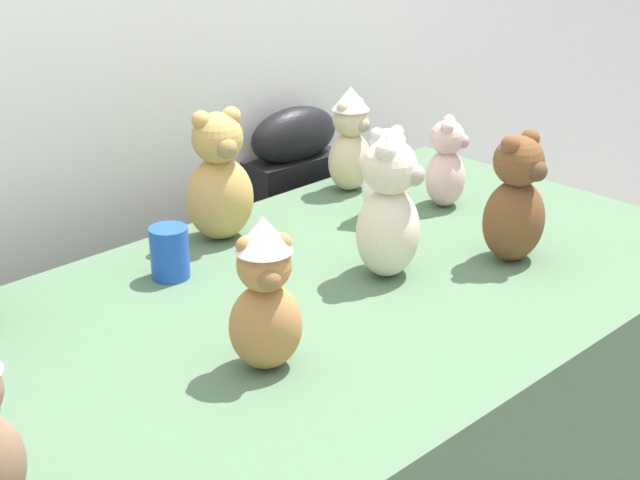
{
  "coord_description": "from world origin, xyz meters",
  "views": [
    {
      "loc": [
        -1.19,
        -0.96,
        1.63
      ],
      "look_at": [
        0.0,
        0.25,
        0.9
      ],
      "focal_mm": 53.44,
      "sensor_mm": 36.0,
      "label": 1
    }
  ],
  "objects_px": {
    "teddy_bear_honey": "(219,179)",
    "teddy_bear_blush": "(446,165)",
    "teddy_bear_snow": "(386,176)",
    "party_cup_blue": "(170,253)",
    "teddy_bear_caramel": "(265,296)",
    "teddy_bear_cream": "(389,212)",
    "teddy_bear_chestnut": "(516,202)",
    "instrument_case": "(296,267)",
    "display_table": "(320,459)",
    "teddy_bear_sand": "(350,140)"
  },
  "relations": [
    {
      "from": "teddy_bear_snow",
      "to": "teddy_bear_honey",
      "type": "height_order",
      "value": "teddy_bear_honey"
    },
    {
      "from": "teddy_bear_snow",
      "to": "teddy_bear_honey",
      "type": "xyz_separation_m",
      "value": [
        -0.36,
        0.17,
        0.04
      ]
    },
    {
      "from": "instrument_case",
      "to": "teddy_bear_sand",
      "type": "height_order",
      "value": "teddy_bear_sand"
    },
    {
      "from": "instrument_case",
      "to": "party_cup_blue",
      "type": "relative_size",
      "value": 8.66
    },
    {
      "from": "teddy_bear_snow",
      "to": "teddy_bear_blush",
      "type": "relative_size",
      "value": 1.01
    },
    {
      "from": "teddy_bear_snow",
      "to": "teddy_bear_caramel",
      "type": "xyz_separation_m",
      "value": [
        -0.67,
        -0.33,
        0.03
      ]
    },
    {
      "from": "teddy_bear_honey",
      "to": "teddy_bear_chestnut",
      "type": "bearing_deg",
      "value": -39.88
    },
    {
      "from": "teddy_bear_sand",
      "to": "teddy_bear_blush",
      "type": "xyz_separation_m",
      "value": [
        0.08,
        -0.24,
        -0.03
      ]
    },
    {
      "from": "instrument_case",
      "to": "party_cup_blue",
      "type": "bearing_deg",
      "value": -149.61
    },
    {
      "from": "display_table",
      "to": "teddy_bear_cream",
      "type": "bearing_deg",
      "value": -8.38
    },
    {
      "from": "teddy_bear_snow",
      "to": "teddy_bear_chestnut",
      "type": "height_order",
      "value": "teddy_bear_chestnut"
    },
    {
      "from": "display_table",
      "to": "teddy_bear_blush",
      "type": "bearing_deg",
      "value": 14.06
    },
    {
      "from": "teddy_bear_snow",
      "to": "party_cup_blue",
      "type": "bearing_deg",
      "value": -167.12
    },
    {
      "from": "party_cup_blue",
      "to": "instrument_case",
      "type": "bearing_deg",
      "value": 26.9
    },
    {
      "from": "display_table",
      "to": "teddy_bear_cream",
      "type": "relative_size",
      "value": 6.07
    },
    {
      "from": "display_table",
      "to": "teddy_bear_honey",
      "type": "distance_m",
      "value": 0.65
    },
    {
      "from": "teddy_bear_cream",
      "to": "party_cup_blue",
      "type": "xyz_separation_m",
      "value": [
        -0.33,
        0.3,
        -0.08
      ]
    },
    {
      "from": "teddy_bear_chestnut",
      "to": "teddy_bear_cream",
      "type": "xyz_separation_m",
      "value": [
        -0.25,
        0.14,
        0.01
      ]
    },
    {
      "from": "teddy_bear_sand",
      "to": "party_cup_blue",
      "type": "relative_size",
      "value": 2.46
    },
    {
      "from": "instrument_case",
      "to": "teddy_bear_caramel",
      "type": "height_order",
      "value": "teddy_bear_caramel"
    },
    {
      "from": "teddy_bear_caramel",
      "to": "teddy_bear_honey",
      "type": "bearing_deg",
      "value": 88.23
    },
    {
      "from": "teddy_bear_chestnut",
      "to": "party_cup_blue",
      "type": "relative_size",
      "value": 2.58
    },
    {
      "from": "teddy_bear_snow",
      "to": "instrument_case",
      "type": "bearing_deg",
      "value": 98.41
    },
    {
      "from": "display_table",
      "to": "teddy_bear_blush",
      "type": "relative_size",
      "value": 8.17
    },
    {
      "from": "instrument_case",
      "to": "teddy_bear_blush",
      "type": "distance_m",
      "value": 0.63
    },
    {
      "from": "teddy_bear_blush",
      "to": "teddy_bear_caramel",
      "type": "distance_m",
      "value": 0.87
    },
    {
      "from": "teddy_bear_blush",
      "to": "display_table",
      "type": "bearing_deg",
      "value": 160.57
    },
    {
      "from": "display_table",
      "to": "teddy_bear_blush",
      "type": "height_order",
      "value": "teddy_bear_blush"
    },
    {
      "from": "teddy_bear_snow",
      "to": "party_cup_blue",
      "type": "height_order",
      "value": "teddy_bear_snow"
    },
    {
      "from": "instrument_case",
      "to": "teddy_bear_snow",
      "type": "distance_m",
      "value": 0.59
    },
    {
      "from": "instrument_case",
      "to": "teddy_bear_snow",
      "type": "bearing_deg",
      "value": -99.38
    },
    {
      "from": "teddy_bear_caramel",
      "to": "teddy_bear_chestnut",
      "type": "bearing_deg",
      "value": 27.01
    },
    {
      "from": "instrument_case",
      "to": "teddy_bear_honey",
      "type": "distance_m",
      "value": 0.68
    },
    {
      "from": "teddy_bear_honey",
      "to": "teddy_bear_chestnut",
      "type": "xyz_separation_m",
      "value": [
        0.37,
        -0.53,
        -0.01
      ]
    },
    {
      "from": "teddy_bear_honey",
      "to": "party_cup_blue",
      "type": "relative_size",
      "value": 2.74
    },
    {
      "from": "teddy_bear_honey",
      "to": "teddy_bear_blush",
      "type": "bearing_deg",
      "value": -8.05
    },
    {
      "from": "party_cup_blue",
      "to": "teddy_bear_caramel",
      "type": "bearing_deg",
      "value": -103.43
    },
    {
      "from": "teddy_bear_chestnut",
      "to": "teddy_bear_caramel",
      "type": "relative_size",
      "value": 1.02
    },
    {
      "from": "teddy_bear_blush",
      "to": "teddy_bear_cream",
      "type": "height_order",
      "value": "teddy_bear_cream"
    },
    {
      "from": "teddy_bear_chestnut",
      "to": "teddy_bear_cream",
      "type": "bearing_deg",
      "value": 153.39
    },
    {
      "from": "teddy_bear_honey",
      "to": "teddy_bear_caramel",
      "type": "relative_size",
      "value": 1.08
    },
    {
      "from": "teddy_bear_caramel",
      "to": "party_cup_blue",
      "type": "xyz_separation_m",
      "value": [
        0.1,
        0.41,
        -0.08
      ]
    },
    {
      "from": "instrument_case",
      "to": "teddy_bear_sand",
      "type": "bearing_deg",
      "value": -91.17
    },
    {
      "from": "teddy_bear_snow",
      "to": "teddy_bear_sand",
      "type": "relative_size",
      "value": 0.83
    },
    {
      "from": "teddy_bear_cream",
      "to": "instrument_case",
      "type": "bearing_deg",
      "value": 36.35
    },
    {
      "from": "teddy_bear_blush",
      "to": "instrument_case",
      "type": "bearing_deg",
      "value": 64.5
    },
    {
      "from": "teddy_bear_cream",
      "to": "teddy_bear_caramel",
      "type": "bearing_deg",
      "value": 167.69
    },
    {
      "from": "teddy_bear_sand",
      "to": "teddy_bear_blush",
      "type": "bearing_deg",
      "value": -77.59
    },
    {
      "from": "display_table",
      "to": "teddy_bear_chestnut",
      "type": "height_order",
      "value": "teddy_bear_chestnut"
    },
    {
      "from": "display_table",
      "to": "teddy_bear_honey",
      "type": "xyz_separation_m",
      "value": [
        0.05,
        0.37,
        0.53
      ]
    }
  ]
}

